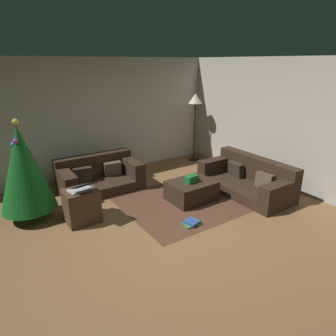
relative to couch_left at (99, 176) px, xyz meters
The scene contains 14 objects.
ground_plane 2.27m from the couch_left, 85.58° to the right, with size 6.40×6.40×0.00m, color brown.
rear_partition 1.38m from the couch_left, 78.94° to the left, with size 6.40×0.12×2.60m, color beige.
corner_partition 4.14m from the couch_left, 34.17° to the right, with size 0.12×6.40×2.60m, color beige.
couch_left is the anchor object (origin of this frame).
couch_right 3.06m from the couch_left, 37.36° to the right, with size 0.91×1.91×0.69m.
ottoman 1.96m from the couch_left, 50.61° to the right, with size 0.85×0.66×0.37m, color #332319.
gift_box 1.97m from the couch_left, 51.80° to the right, with size 0.24×0.14×0.13m, color #19662D.
tv_remote 2.01m from the couch_left, 46.27° to the right, with size 0.05×0.16×0.02m, color black.
christmas_tree 1.66m from the couch_left, 159.22° to the right, with size 0.88×0.88×1.69m.
side_table 1.38m from the couch_left, 123.25° to the right, with size 0.52×0.44×0.56m, color #4C3323.
laptop 1.46m from the couch_left, 121.64° to the right, with size 0.41×0.44×0.18m.
book_stack 2.36m from the couch_left, 73.45° to the right, with size 0.29×0.26×0.07m.
corner_lamp 3.10m from the couch_left, ahead, with size 0.36×0.36×1.74m.
area_rug 1.98m from the couch_left, 50.61° to the right, with size 2.60×2.00×0.01m, color brown.
Camera 1 is at (-2.21, -3.30, 2.51)m, focal length 31.82 mm.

